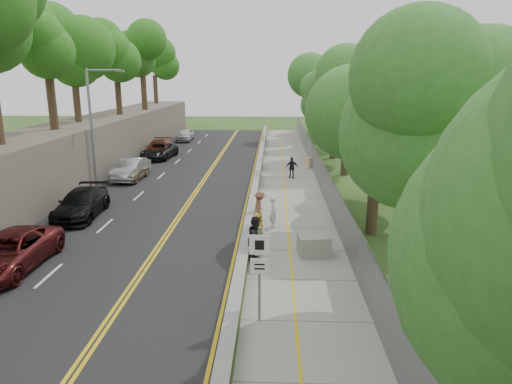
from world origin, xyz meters
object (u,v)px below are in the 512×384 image
concrete_block (314,245)px  signpost (259,264)px  car_2 (9,252)px  painter_0 (257,230)px  streetlight (94,120)px  person_far (292,168)px  construction_barrel (308,162)px

concrete_block → signpost: bearing=-111.5°
car_2 → signpost: bearing=-18.9°
car_2 → painter_0: 10.12m
streetlight → person_far: bearing=15.0°
construction_barrel → car_2: (-13.30, -21.06, 0.28)m
construction_barrel → concrete_block: (-1.10, -19.16, 0.01)m
signpost → car_2: 10.73m
signpost → concrete_block: (2.15, 5.47, -1.47)m
concrete_block → painter_0: painter_0 is taller
signpost → concrete_block: bearing=68.5°
car_2 → painter_0: size_ratio=3.25×
person_far → construction_barrel: bearing=-120.6°
streetlight → painter_0: streetlight is taller
signpost → streetlight: bearing=124.1°
construction_barrel → car_2: size_ratio=0.17×
construction_barrel → person_far: person_far is taller
signpost → construction_barrel: size_ratio=3.57×
construction_barrel → car_2: bearing=-122.3°
concrete_block → car_2: 12.35m
construction_barrel → concrete_block: size_ratio=0.65×
construction_barrel → painter_0: size_ratio=0.54×
signpost → person_far: size_ratio=1.94×
signpost → car_2: bearing=160.5°
person_far → signpost: bearing=74.7°
person_far → concrete_block: bearing=81.1°
car_2 → person_far: (11.80, 16.99, 0.08)m
streetlight → car_2: bearing=-83.8°
streetlight → car_2: 14.07m
construction_barrel → concrete_block: 19.19m
signpost → concrete_block: 6.06m
person_far → painter_0: bearing=71.4°
streetlight → signpost: size_ratio=2.58×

